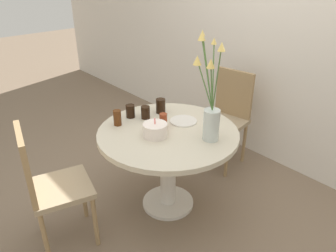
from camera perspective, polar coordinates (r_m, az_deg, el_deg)
ground_plane at (r=2.88m, az=-0.00°, el=-13.33°), size 16.00×16.00×0.00m
wall_back at (r=3.25m, az=18.12°, el=15.73°), size 8.00×0.05×2.60m
dining_table at (r=2.55m, az=-0.00°, el=-3.52°), size 1.07×1.07×0.71m
chair_right_flank at (r=3.24m, az=10.29°, el=2.31°), size 0.46×0.46×0.94m
chair_near_front at (r=2.37m, az=-20.29°, el=-9.12°), size 0.49×0.49×0.94m
birthday_cake at (r=2.39m, az=-2.28°, el=-0.69°), size 0.18×0.18×0.14m
flower_vase at (r=2.29m, az=7.40°, el=2.81°), size 0.32×0.24×0.74m
side_plate at (r=2.63m, az=2.70°, el=0.88°), size 0.22×0.22×0.01m
drink_glass_0 at (r=2.53m, az=-0.82°, el=1.04°), size 0.06×0.06×0.11m
drink_glass_1 at (r=2.70m, az=-6.57°, el=2.59°), size 0.07×0.07×0.11m
drink_glass_2 at (r=2.57m, az=-8.82°, el=1.43°), size 0.06×0.06×0.12m
drink_glass_3 at (r=2.76m, az=-1.29°, el=3.51°), size 0.08×0.08×0.12m
drink_glass_4 at (r=2.67m, az=-3.95°, el=2.38°), size 0.07×0.07×0.10m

